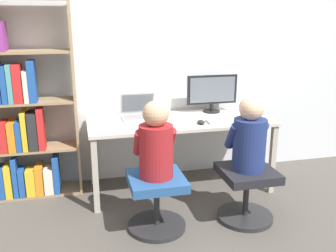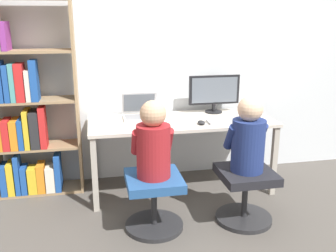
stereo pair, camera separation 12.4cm
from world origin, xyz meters
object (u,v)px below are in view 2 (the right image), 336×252
object	(u,v)px
desktop_monitor	(214,93)
office_chair_right	(154,198)
bookshelf	(25,114)
person_at_monitor	(248,138)
person_at_laptop	(153,143)
office_chair_left	(245,191)
keyboard	(230,121)
laptop	(141,112)

from	to	relation	value
desktop_monitor	office_chair_right	size ratio (longest dim) A/B	1.12
office_chair_right	bookshelf	distance (m)	1.46
person_at_monitor	person_at_laptop	xyz separation A→B (m)	(-0.76, 0.03, -0.00)
office_chair_left	office_chair_right	size ratio (longest dim) A/B	1.00
keyboard	person_at_monitor	size ratio (longest dim) A/B	0.70
laptop	person_at_monitor	xyz separation A→B (m)	(0.75, -0.87, -0.03)
person_at_laptop	bookshelf	bearing A→B (deg)	140.84
person_at_monitor	person_at_laptop	distance (m)	0.76
desktop_monitor	keyboard	distance (m)	0.44
keyboard	bookshelf	distance (m)	1.90
person_at_laptop	bookshelf	size ratio (longest dim) A/B	0.33
keyboard	office_chair_left	xyz separation A→B (m)	(-0.05, -0.54, -0.45)
office_chair_right	person_at_laptop	size ratio (longest dim) A/B	0.78
desktop_monitor	person_at_monitor	bearing A→B (deg)	-90.85
office_chair_left	bookshelf	size ratio (longest dim) A/B	0.26
desktop_monitor	person_at_monitor	world-z (taller)	desktop_monitor
desktop_monitor	keyboard	world-z (taller)	desktop_monitor
office_chair_right	bookshelf	world-z (taller)	bookshelf
laptop	office_chair_right	bearing A→B (deg)	-90.78
laptop	office_chair_right	size ratio (longest dim) A/B	0.74
office_chair_right	bookshelf	size ratio (longest dim) A/B	0.26
laptop	person_at_laptop	distance (m)	0.84
keyboard	person_at_monitor	world-z (taller)	person_at_monitor
laptop	office_chair_right	world-z (taller)	laptop
laptop	person_at_laptop	bearing A→B (deg)	-90.78
office_chair_left	person_at_monitor	xyz separation A→B (m)	(0.00, 0.00, 0.46)
desktop_monitor	person_at_laptop	world-z (taller)	desktop_monitor
person_at_monitor	bookshelf	size ratio (longest dim) A/B	0.34
desktop_monitor	bookshelf	size ratio (longest dim) A/B	0.29
desktop_monitor	bookshelf	distance (m)	1.83
laptop	office_chair_left	xyz separation A→B (m)	(0.75, -0.88, -0.49)
office_chair_left	laptop	bearing A→B (deg)	130.48
desktop_monitor	bookshelf	world-z (taller)	bookshelf
desktop_monitor	laptop	xyz separation A→B (m)	(-0.76, -0.05, -0.16)
office_chair_right	person_at_laptop	world-z (taller)	person_at_laptop
person_at_laptop	bookshelf	distance (m)	1.36
desktop_monitor	person_at_laptop	size ratio (longest dim) A/B	0.87
desktop_monitor	laptop	world-z (taller)	desktop_monitor
laptop	person_at_monitor	bearing A→B (deg)	-49.40
laptop	person_at_laptop	xyz separation A→B (m)	(-0.01, -0.84, -0.03)
laptop	keyboard	size ratio (longest dim) A/B	0.81
keyboard	laptop	bearing A→B (deg)	156.84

